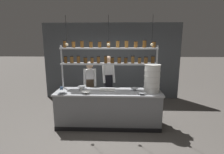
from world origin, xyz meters
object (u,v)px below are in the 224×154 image
Objects in this scene: chef_left at (90,85)px; serving_cup_by_board at (81,89)px; container_stack at (152,78)px; prep_bowl_center_front at (62,92)px; prep_bowl_far_left at (86,92)px; spice_shelf_unit at (109,57)px; prep_bowl_center_back at (82,88)px; chef_center at (108,81)px; cutting_board at (107,90)px; prep_bowl_near_right at (142,94)px; serving_cup_front at (62,89)px; prep_bowl_near_left at (135,89)px.

serving_cup_by_board is at bearing -109.83° from chef_left.
prep_bowl_center_front is (-2.20, -0.21, -0.32)m from container_stack.
container_stack reaches higher than prep_bowl_far_left.
spice_shelf_unit is at bearing 26.82° from prep_bowl_center_front.
prep_bowl_far_left is (0.19, -0.42, -0.00)m from prep_bowl_center_back.
chef_center is 0.88m from prep_bowl_center_back.
serving_cup_by_board is at bearing -171.74° from cutting_board.
prep_bowl_far_left is (-1.61, -0.20, -0.32)m from container_stack.
prep_bowl_near_right is 1.81× the size of serving_cup_by_board.
spice_shelf_unit is at bearing 24.83° from serving_cup_by_board.
prep_bowl_near_right is 2.06m from serving_cup_front.
chef_left is 0.85m from prep_bowl_far_left.
serving_cup_by_board is (-0.71, -0.33, -0.78)m from spice_shelf_unit.
serving_cup_by_board is (-1.37, -0.12, 0.02)m from prep_bowl_near_left.
chef_left is 8.01× the size of prep_bowl_near_left.
chef_left is 0.87m from serving_cup_front.
prep_bowl_center_front is at bearing 179.92° from prep_bowl_near_right.
serving_cup_by_board is at bearing -144.70° from chef_center.
cutting_board is at bearing -101.87° from spice_shelf_unit.
prep_bowl_near_right is (0.14, -0.36, -0.00)m from prep_bowl_near_left.
container_stack is at bearing -2.09° from serving_cup_front.
cutting_board is 0.67m from serving_cup_by_board.
cutting_board is at bearing 33.30° from prep_bowl_far_left.
container_stack is at bearing -7.16° from prep_bowl_center_back.
serving_cup_by_board is at bearing -175.10° from prep_bowl_near_left.
cutting_board is at bearing -52.85° from chef_left.
serving_cup_by_board reaches higher than serving_cup_front.
cutting_board is 1.83× the size of prep_bowl_far_left.
serving_cup_front is at bearing -167.51° from spice_shelf_unit.
cutting_board is (-1.12, 0.13, -0.34)m from container_stack.
chef_left is 0.64m from serving_cup_by_board.
container_stack is at bearing -18.47° from spice_shelf_unit.
prep_bowl_center_front is at bearing -178.31° from prep_bowl_far_left.
container_stack is 1.74× the size of cutting_board.
chef_center is at bearing 97.33° from spice_shelf_unit.
container_stack reaches higher than chef_left.
serving_cup_by_board is at bearing 126.98° from prep_bowl_far_left.
prep_bowl_far_left is at bearing -21.97° from serving_cup_front.
prep_bowl_near_left is 2.01× the size of serving_cup_by_board.
prep_bowl_near_right is at bearing -8.39° from serving_cup_front.
prep_bowl_center_back reaches higher than prep_bowl_near_left.
prep_bowl_center_back is at bearing 163.89° from prep_bowl_near_right.
prep_bowl_near_right is (0.80, -0.57, -0.81)m from spice_shelf_unit.
serving_cup_front is (-1.90, -0.06, 0.02)m from prep_bowl_near_left.
prep_bowl_center_front is 0.59m from prep_bowl_far_left.
chef_center is 1.10m from prep_bowl_far_left.
serving_cup_by_board is at bearing 170.76° from prep_bowl_near_right.
container_stack is 1.65m from prep_bowl_far_left.
prep_bowl_near_right is 2.04× the size of serving_cup_front.
prep_bowl_near_left is 0.92× the size of prep_bowl_far_left.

